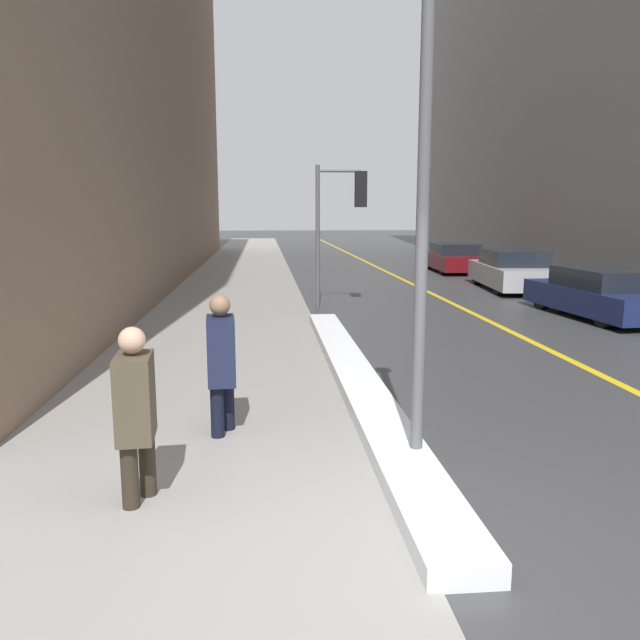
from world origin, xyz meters
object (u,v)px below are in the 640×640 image
(traffic_light_near, at_px, (345,206))
(pedestrian_in_glasses, at_px, (221,358))
(parked_car_maroon, at_px, (454,258))
(pedestrian_nearside, at_px, (135,407))
(lamp_post, at_px, (424,170))
(parked_car_navy, at_px, (604,294))
(parked_car_silver, at_px, (512,271))

(traffic_light_near, relative_size, pedestrian_in_glasses, 2.29)
(pedestrian_in_glasses, bearing_deg, parked_car_maroon, 151.58)
(parked_car_maroon, bearing_deg, pedestrian_nearside, 158.68)
(lamp_post, relative_size, traffic_light_near, 1.30)
(lamp_post, distance_m, parked_car_maroon, 20.90)
(pedestrian_nearside, bearing_deg, traffic_light_near, 159.53)
(traffic_light_near, xyz_separation_m, pedestrian_in_glasses, (-2.57, -9.25, -1.75))
(pedestrian_in_glasses, relative_size, parked_car_navy, 0.36)
(traffic_light_near, height_order, pedestrian_in_glasses, traffic_light_near)
(lamp_post, height_order, parked_car_silver, lamp_post)
(lamp_post, xyz_separation_m, pedestrian_in_glasses, (-1.95, 1.08, -1.97))
(traffic_light_near, distance_m, pedestrian_nearside, 11.47)
(pedestrian_in_glasses, distance_m, parked_car_navy, 11.15)
(parked_car_maroon, bearing_deg, parked_car_navy, -176.83)
(pedestrian_in_glasses, height_order, parked_car_navy, pedestrian_in_glasses)
(traffic_light_near, bearing_deg, parked_car_navy, -17.69)
(lamp_post, height_order, traffic_light_near, lamp_post)
(pedestrian_nearside, height_order, parked_car_silver, pedestrian_nearside)
(parked_car_silver, height_order, parked_car_maroon, parked_car_silver)
(lamp_post, distance_m, pedestrian_in_glasses, 2.97)
(traffic_light_near, height_order, parked_car_navy, traffic_light_near)
(parked_car_silver, bearing_deg, parked_car_navy, -173.47)
(lamp_post, distance_m, pedestrian_nearside, 3.29)
(pedestrian_nearside, xyz_separation_m, parked_car_maroon, (9.03, 20.29, -0.29))
(pedestrian_nearside, xyz_separation_m, parked_car_navy, (9.13, 8.81, -0.30))
(traffic_light_near, height_order, pedestrian_nearside, traffic_light_near)
(pedestrian_in_glasses, bearing_deg, parked_car_silver, 141.89)
(lamp_post, bearing_deg, pedestrian_nearside, -167.86)
(lamp_post, relative_size, parked_car_silver, 1.02)
(parked_car_navy, xyz_separation_m, parked_car_maroon, (-0.10, 11.48, 0.01))
(parked_car_silver, bearing_deg, lamp_post, 160.31)
(lamp_post, xyz_separation_m, traffic_light_near, (0.62, 10.33, -0.22))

